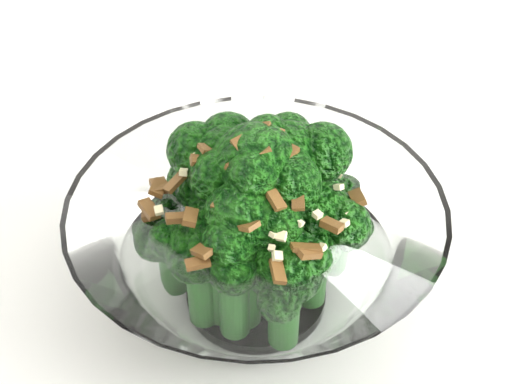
# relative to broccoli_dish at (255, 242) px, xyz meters

# --- Properties ---
(broccoli_dish) EXTENTS (0.22, 0.22, 0.14)m
(broccoli_dish) POSITION_rel_broccoli_dish_xyz_m (0.00, 0.00, 0.00)
(broccoli_dish) COLOR white
(broccoli_dish) RESTS_ON table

